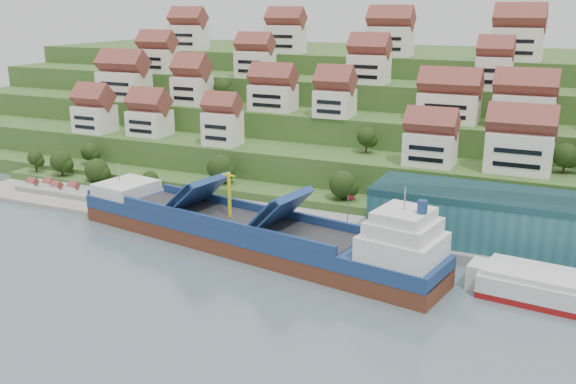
% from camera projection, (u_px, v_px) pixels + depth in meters
% --- Properties ---
extents(ground, '(300.00, 300.00, 0.00)m').
position_uv_depth(ground, '(244.00, 247.00, 127.06)').
color(ground, slate).
rests_on(ground, ground).
extents(quay, '(180.00, 14.00, 2.20)m').
position_uv_depth(quay, '(364.00, 233.00, 131.77)').
color(quay, gray).
rests_on(quay, ground).
extents(pebble_beach, '(45.00, 20.00, 1.00)m').
position_uv_depth(pebble_beach, '(64.00, 194.00, 160.69)').
color(pebble_beach, gray).
rests_on(pebble_beach, ground).
extents(hillside, '(260.00, 128.00, 31.00)m').
position_uv_depth(hillside, '(392.00, 115.00, 214.28)').
color(hillside, '#2D4C1E').
rests_on(hillside, ground).
extents(hillside_village, '(156.59, 62.46, 29.07)m').
position_uv_depth(hillside_village, '(358.00, 87.00, 173.04)').
color(hillside_village, white).
rests_on(hillside_village, ground).
extents(hillside_trees, '(139.83, 60.56, 28.86)m').
position_uv_depth(hillside_trees, '(261.00, 142.00, 161.30)').
color(hillside_trees, '#213712').
rests_on(hillside_trees, ground).
extents(warehouse, '(60.00, 15.00, 10.00)m').
position_uv_depth(warehouse, '(533.00, 223.00, 118.93)').
color(warehouse, '#266068').
rests_on(warehouse, quay).
extents(flagpole, '(1.28, 0.16, 8.00)m').
position_uv_depth(flagpole, '(348.00, 212.00, 126.55)').
color(flagpole, gray).
rests_on(flagpole, quay).
extents(beach_huts, '(14.40, 3.70, 2.20)m').
position_uv_depth(beach_huts, '(53.00, 188.00, 159.96)').
color(beach_huts, white).
rests_on(beach_huts, pebble_beach).
extents(cargo_ship, '(80.98, 25.82, 17.78)m').
position_uv_depth(cargo_ship, '(256.00, 235.00, 123.92)').
color(cargo_ship, '#55291A').
rests_on(cargo_ship, ground).
extents(second_ship, '(27.58, 12.64, 7.74)m').
position_uv_depth(second_ship, '(571.00, 292.00, 101.62)').
color(second_ship, maroon).
rests_on(second_ship, ground).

